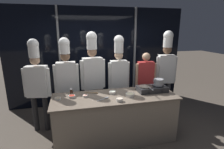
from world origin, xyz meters
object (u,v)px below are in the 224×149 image
(serving_spoon_solid, at_px, (105,98))
(prep_bowl_bean_sprouts, at_px, (112,92))
(prep_bowl_mushrooms, at_px, (58,99))
(chef_line, at_px, (93,71))
(frying_pan, at_px, (146,86))
(prep_bowl_noodles, at_px, (130,95))
(chef_pastry, at_px, (119,71))
(chef_apprentice, at_px, (166,66))
(chef_sous, at_px, (66,76))
(squeeze_bottle_soy, at_px, (71,92))
(serving_spoon_slotted, at_px, (94,93))
(portable_stove, at_px, (152,89))
(prep_bowl_shrimp, at_px, (85,96))
(prep_bowl_chili_flakes, at_px, (72,96))
(person_guest, at_px, (145,79))
(prep_bowl_chicken, at_px, (120,100))
(chef_head, at_px, (37,80))
(stock_pot, at_px, (158,82))

(serving_spoon_solid, bearing_deg, prep_bowl_bean_sprouts, 47.40)
(prep_bowl_mushrooms, height_order, chef_line, chef_line)
(frying_pan, height_order, prep_bowl_noodles, frying_pan)
(chef_pastry, height_order, chef_apprentice, chef_apprentice)
(prep_bowl_noodles, distance_m, chef_sous, 1.39)
(squeeze_bottle_soy, distance_m, serving_spoon_slotted, 0.44)
(portable_stove, relative_size, squeeze_bottle_soy, 3.85)
(prep_bowl_shrimp, distance_m, chef_sous, 0.73)
(squeeze_bottle_soy, bearing_deg, serving_spoon_solid, -27.96)
(prep_bowl_noodles, xyz_separation_m, chef_sous, (-1.14, 0.76, 0.24))
(squeeze_bottle_soy, bearing_deg, prep_bowl_noodles, -16.73)
(portable_stove, xyz_separation_m, prep_bowl_shrimp, (-1.33, 0.01, -0.03))
(prep_bowl_bean_sprouts, relative_size, prep_bowl_chili_flakes, 1.02)
(squeeze_bottle_soy, height_order, prep_bowl_mushrooms, squeeze_bottle_soy)
(frying_pan, height_order, person_guest, person_guest)
(prep_bowl_bean_sprouts, height_order, chef_apprentice, chef_apprentice)
(frying_pan, bearing_deg, prep_bowl_chili_flakes, 178.41)
(prep_bowl_chili_flakes, relative_size, chef_sous, 0.06)
(prep_bowl_chili_flakes, bearing_deg, chef_pastry, 30.25)
(portable_stove, distance_m, prep_bowl_bean_sprouts, 0.81)
(prep_bowl_chili_flakes, distance_m, serving_spoon_solid, 0.62)
(prep_bowl_chicken, bearing_deg, chef_pastry, 75.68)
(prep_bowl_bean_sprouts, distance_m, prep_bowl_chili_flakes, 0.77)
(prep_bowl_shrimp, height_order, serving_spoon_solid, prep_bowl_shrimp)
(serving_spoon_slotted, distance_m, person_guest, 1.33)
(prep_bowl_bean_sprouts, bearing_deg, chef_line, 116.81)
(prep_bowl_bean_sprouts, height_order, prep_bowl_chili_flakes, prep_bowl_bean_sprouts)
(portable_stove, height_order, chef_head, chef_head)
(prep_bowl_mushrooms, xyz_separation_m, serving_spoon_solid, (0.83, -0.13, -0.02))
(prep_bowl_bean_sprouts, distance_m, serving_spoon_solid, 0.27)
(chef_line, bearing_deg, prep_bowl_shrimp, 65.55)
(squeeze_bottle_soy, xyz_separation_m, prep_bowl_noodles, (1.06, -0.32, -0.04))
(stock_pot, bearing_deg, prep_bowl_noodles, -166.41)
(stock_pot, bearing_deg, prep_bowl_shrimp, 179.78)
(prep_bowl_mushrooms, height_order, serving_spoon_slotted, prep_bowl_mushrooms)
(prep_bowl_shrimp, distance_m, chef_pastry, 1.07)
(prep_bowl_bean_sprouts, xyz_separation_m, prep_bowl_chili_flakes, (-0.77, -0.01, -0.01))
(squeeze_bottle_soy, height_order, chef_apprentice, chef_apprentice)
(stock_pot, xyz_separation_m, prep_bowl_mushrooms, (-1.95, -0.02, -0.16))
(portable_stove, distance_m, chef_pastry, 0.86)
(prep_bowl_chicken, distance_m, chef_line, 1.07)
(prep_bowl_chicken, relative_size, serving_spoon_slotted, 0.43)
(prep_bowl_mushrooms, bearing_deg, prep_bowl_chili_flakes, 12.63)
(portable_stove, bearing_deg, prep_bowl_bean_sprouts, 176.88)
(serving_spoon_slotted, bearing_deg, chef_head, 159.05)
(serving_spoon_slotted, height_order, chef_line, chef_line)
(chef_apprentice, bearing_deg, squeeze_bottle_soy, 22.47)
(prep_bowl_chicken, bearing_deg, chef_sous, 133.71)
(chef_sous, bearing_deg, chef_line, -174.90)
(prep_bowl_bean_sprouts, xyz_separation_m, chef_sous, (-0.86, 0.56, 0.24))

